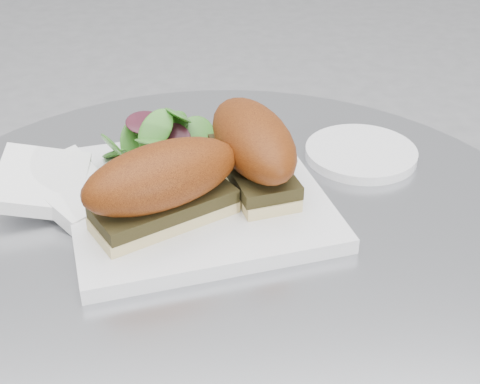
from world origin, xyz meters
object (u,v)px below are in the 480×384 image
object	(u,v)px
sandwich_left	(162,184)
sandwich_right	(253,146)
plate	(195,197)
saucer	(361,153)

from	to	relation	value
sandwich_left	sandwich_right	bearing A→B (deg)	6.85
plate	sandwich_right	bearing A→B (deg)	10.97
sandwich_left	sandwich_right	xyz separation A→B (m)	(0.09, 0.06, 0.00)
plate	sandwich_left	size ratio (longest dim) A/B	1.47
sandwich_right	saucer	world-z (taller)	sandwich_right
plate	sandwich_left	world-z (taller)	sandwich_left
plate	sandwich_right	xyz separation A→B (m)	(0.06, 0.01, 0.05)
sandwich_right	sandwich_left	bearing A→B (deg)	-67.55
sandwich_left	plate	bearing A→B (deg)	32.19
saucer	plate	bearing A→B (deg)	-157.80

